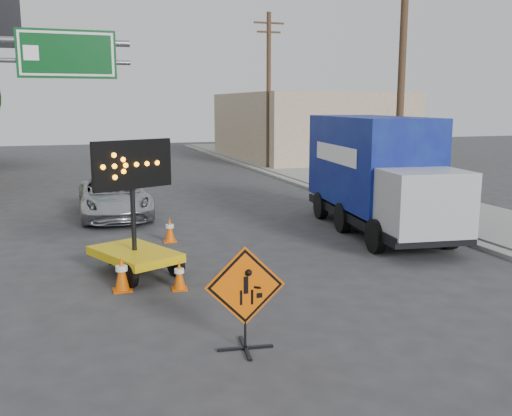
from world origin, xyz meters
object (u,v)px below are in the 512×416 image
construction_sign (245,296)px  box_truck (376,180)px  arrow_board (134,246)px  pickup_truck (114,197)px

construction_sign → box_truck: box_truck is taller
construction_sign → arrow_board: (-1.19, 4.63, -0.21)m
construction_sign → arrow_board: arrow_board is taller
construction_sign → pickup_truck: construction_sign is taller
construction_sign → pickup_truck: (-1.07, 11.79, -0.20)m
pickup_truck → box_truck: bearing=-32.5°
arrow_board → pickup_truck: (0.12, 7.15, 0.01)m
box_truck → arrow_board: bearing=-155.7°
pickup_truck → construction_sign: bearing=-84.2°
construction_sign → pickup_truck: size_ratio=0.34×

